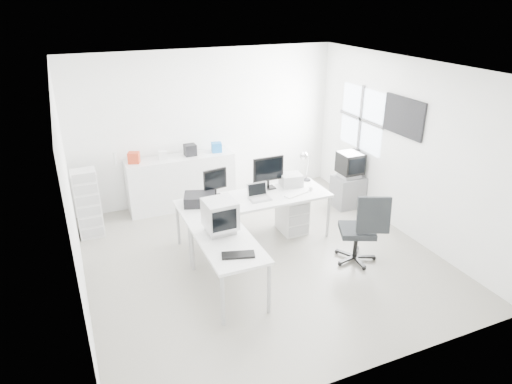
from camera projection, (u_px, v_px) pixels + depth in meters
name	position (u px, v px, depth m)	size (l,w,h in m)	color
floor	(261.00, 257.00, 6.90)	(5.00, 5.00, 0.01)	#AFAC9D
ceiling	(262.00, 68.00, 5.78)	(5.00, 5.00, 0.01)	white
back_wall	(207.00, 127.00, 8.45)	(5.00, 0.02, 2.80)	white
left_wall	(70.00, 201.00, 5.44)	(0.02, 5.00, 2.80)	white
right_wall	(405.00, 149.00, 7.24)	(0.02, 5.00, 2.80)	white
window	(361.00, 119.00, 8.16)	(0.02, 1.20, 1.10)	white
wall_picture	(404.00, 117.00, 7.11)	(0.04, 0.90, 0.60)	black
main_desk	(254.00, 219.00, 7.24)	(2.40, 0.80, 0.75)	white
side_desk	(228.00, 266.00, 6.01)	(0.70, 1.40, 0.75)	white
drawer_pedestal	(292.00, 214.00, 7.57)	(0.40, 0.50, 0.60)	white
inkjet_printer	(200.00, 199.00, 6.84)	(0.45, 0.35, 0.16)	black
lcd_monitor_small	(215.00, 183.00, 7.01)	(0.38, 0.22, 0.48)	black
lcd_monitor_large	(268.00, 173.00, 7.32)	(0.52, 0.21, 0.54)	black
laptop	(260.00, 194.00, 6.99)	(0.30, 0.31, 0.20)	#B7B7BA
white_keyboard	(296.00, 194.00, 7.20)	(0.41, 0.13, 0.02)	white
white_mouse	(311.00, 188.00, 7.34)	(0.07, 0.07, 0.07)	white
laser_printer	(291.00, 180.00, 7.51)	(0.34, 0.29, 0.20)	#A1A1A1
desk_lamp	(308.00, 166.00, 7.64)	(0.18, 0.18, 0.53)	silver
crt_monitor	(220.00, 217.00, 5.98)	(0.38, 0.38, 0.44)	#B7B7BA
black_keyboard	(238.00, 255.00, 5.52)	(0.40, 0.16, 0.03)	black
office_chair	(357.00, 227.00, 6.62)	(0.63, 0.63, 1.10)	#222527
tv_cabinet	(348.00, 191.00, 8.47)	(0.54, 0.44, 0.58)	slate
crt_tv	(350.00, 165.00, 8.26)	(0.50, 0.48, 0.45)	black
sideboard	(181.00, 182.00, 8.37)	(1.95, 0.49, 0.97)	white
clutter_box_a	(134.00, 158.00, 7.85)	(0.19, 0.17, 0.19)	#BD361B
clutter_box_b	(163.00, 155.00, 8.04)	(0.15, 0.13, 0.15)	white
clutter_box_c	(190.00, 150.00, 8.21)	(0.21, 0.19, 0.21)	black
clutter_box_d	(217.00, 147.00, 8.39)	(0.18, 0.16, 0.18)	#1966B3
clutter_bottle	(116.00, 158.00, 7.77)	(0.07, 0.07, 0.22)	white
filing_cabinet	(88.00, 203.00, 7.38)	(0.38, 0.46, 1.09)	white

